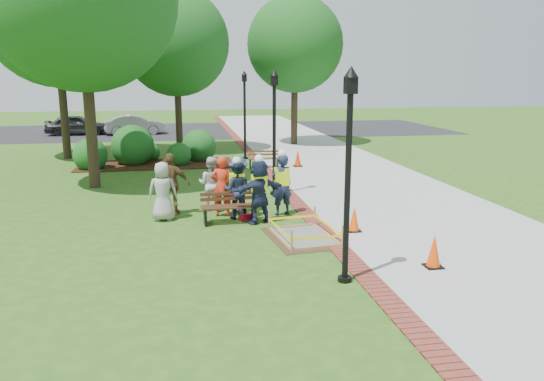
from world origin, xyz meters
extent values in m
plane|color=#285116|center=(0.00, 0.00, 0.00)|extent=(100.00, 100.00, 0.00)
cube|color=#9E9E99|center=(5.00, 10.00, 0.01)|extent=(6.00, 60.00, 0.02)
cube|color=maroon|center=(1.75, 10.00, 0.01)|extent=(0.50, 60.00, 0.03)
cube|color=#381E0F|center=(-3.00, 12.00, 0.02)|extent=(7.00, 3.00, 0.05)
cube|color=black|center=(0.00, 27.00, 0.00)|extent=(36.00, 12.00, 0.01)
cube|color=#47331E|center=(1.11, -0.05, 0.00)|extent=(1.94, 2.47, 0.01)
cube|color=slate|center=(1.11, -0.05, 0.02)|extent=(1.39, 1.92, 0.04)
cube|color=tan|center=(1.11, -0.05, 0.04)|extent=(1.52, 2.05, 0.08)
cube|color=tan|center=(1.11, -0.05, 0.28)|extent=(1.56, 2.09, 0.55)
cube|color=yellow|center=(1.11, -0.05, 0.30)|extent=(1.50, 2.03, 0.06)
cube|color=#4C2D1A|center=(-0.62, 1.66, 0.49)|extent=(1.59, 0.51, 0.04)
cube|color=#4C2D1A|center=(-0.63, 1.92, 0.73)|extent=(1.58, 0.09, 0.25)
cube|color=black|center=(-0.62, 1.66, 0.23)|extent=(1.45, 0.57, 0.46)
cube|color=brown|center=(1.74, 10.32, 0.43)|extent=(1.43, 0.53, 0.04)
cube|color=brown|center=(1.76, 10.55, 0.65)|extent=(1.40, 0.16, 0.22)
cube|color=black|center=(1.74, 10.32, 0.21)|extent=(1.31, 0.57, 0.41)
cube|color=black|center=(3.37, -2.60, 0.02)|extent=(0.38, 0.38, 0.05)
cone|color=#ED4407|center=(3.37, -2.60, 0.40)|extent=(0.30, 0.30, 0.69)
cube|color=black|center=(2.55, 0.27, 0.02)|extent=(0.35, 0.35, 0.05)
cone|color=#F65207|center=(2.55, 0.27, 0.37)|extent=(0.28, 0.28, 0.65)
cube|color=black|center=(3.30, 10.36, 0.03)|extent=(0.39, 0.39, 0.05)
cone|color=red|center=(3.30, 10.36, 0.41)|extent=(0.31, 0.31, 0.72)
cube|color=maroon|center=(-0.14, 1.90, 0.09)|extent=(0.41, 0.31, 0.18)
cylinder|color=black|center=(1.25, -3.00, 1.90)|extent=(0.12, 0.12, 3.80)
cube|color=black|center=(1.25, -3.00, 3.90)|extent=(0.22, 0.22, 0.32)
cone|color=black|center=(1.25, -3.00, 4.15)|extent=(0.28, 0.28, 0.22)
cylinder|color=black|center=(1.25, -3.00, 0.05)|extent=(0.28, 0.28, 0.10)
cylinder|color=black|center=(1.25, 5.00, 1.90)|extent=(0.12, 0.12, 3.80)
cube|color=black|center=(1.25, 5.00, 3.90)|extent=(0.22, 0.22, 0.32)
cone|color=black|center=(1.25, 5.00, 4.15)|extent=(0.28, 0.28, 0.22)
cylinder|color=black|center=(1.25, 5.00, 0.05)|extent=(0.28, 0.28, 0.10)
cylinder|color=black|center=(1.25, 13.00, 1.90)|extent=(0.12, 0.12, 3.80)
cube|color=black|center=(1.25, 13.00, 3.90)|extent=(0.22, 0.22, 0.32)
cone|color=black|center=(1.25, 13.00, 4.15)|extent=(0.28, 0.28, 0.22)
cylinder|color=black|center=(1.25, 13.00, 0.05)|extent=(0.28, 0.28, 0.10)
cylinder|color=#3D2D1E|center=(-5.06, 7.37, 2.77)|extent=(0.40, 0.40, 5.55)
cylinder|color=#3D2D1E|center=(-1.90, 16.00, 2.34)|extent=(0.35, 0.35, 4.67)
sphere|color=#154A19|center=(-1.90, 16.00, 5.67)|extent=(5.50, 5.50, 5.50)
cylinder|color=#3D2D1E|center=(4.82, 18.03, 2.37)|extent=(0.38, 0.38, 4.75)
sphere|color=#154A19|center=(4.82, 18.03, 5.76)|extent=(5.51, 5.51, 5.51)
cylinder|color=#3D2D1E|center=(-7.41, 14.73, 2.81)|extent=(0.38, 0.38, 5.61)
sphere|color=#154A19|center=(-7.41, 14.73, 6.81)|extent=(6.75, 6.75, 6.75)
sphere|color=#154A19|center=(-5.78, 11.30, 0.00)|extent=(1.48, 1.48, 1.48)
sphere|color=#154A19|center=(-4.05, 12.39, 0.00)|extent=(1.97, 1.97, 1.97)
sphere|color=#154A19|center=(-1.97, 11.67, 0.00)|extent=(1.13, 1.13, 1.13)
sphere|color=#154A19|center=(-1.00, 12.83, 0.00)|extent=(1.63, 1.63, 1.63)
sphere|color=#154A19|center=(-3.32, 13.31, 0.00)|extent=(0.94, 0.94, 0.94)
imported|color=#9C9C9C|center=(-2.46, 2.31, 0.85)|extent=(0.55, 0.37, 1.69)
imported|color=red|center=(-0.76, 2.49, 0.89)|extent=(0.62, 0.45, 1.78)
imported|color=silver|center=(-1.03, 3.21, 0.83)|extent=(0.62, 0.52, 1.66)
imported|color=brown|center=(-2.22, 2.92, 0.92)|extent=(0.66, 0.49, 1.85)
imported|color=#313556|center=(-0.23, 2.80, 0.84)|extent=(0.64, 0.62, 1.69)
imported|color=#181F40|center=(0.20, 1.56, 0.90)|extent=(0.67, 0.56, 1.80)
cube|color=#D6F614|center=(0.20, 1.56, 1.15)|extent=(0.42, 0.26, 0.52)
sphere|color=white|center=(0.20, 1.56, 1.82)|extent=(0.25, 0.25, 0.25)
imported|color=#17283D|center=(0.99, 2.31, 0.90)|extent=(0.65, 0.51, 1.80)
cube|color=#D6F614|center=(0.99, 2.31, 1.16)|extent=(0.42, 0.26, 0.52)
sphere|color=white|center=(0.99, 2.31, 1.83)|extent=(0.25, 0.25, 0.25)
imported|color=#161F3B|center=(-0.35, 2.15, 0.83)|extent=(0.60, 0.47, 1.66)
cube|color=#D6F614|center=(-0.35, 2.15, 1.07)|extent=(0.42, 0.26, 0.52)
sphere|color=white|center=(-0.35, 2.15, 1.68)|extent=(0.25, 0.25, 0.25)
imported|color=#252527|center=(-8.78, 25.43, 0.00)|extent=(2.15, 4.69, 1.51)
imported|color=gray|center=(-4.88, 25.01, 0.00)|extent=(2.58, 4.72, 1.46)
camera|label=1|loc=(-1.96, -12.67, 4.11)|focal=35.00mm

